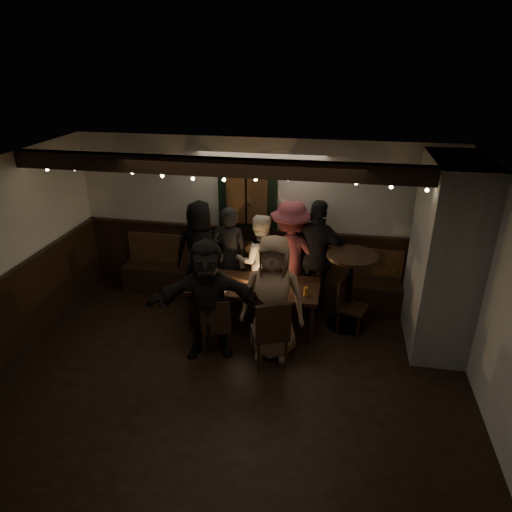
% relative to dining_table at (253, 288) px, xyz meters
% --- Properties ---
extents(room, '(6.02, 5.01, 2.62)m').
position_rel_dining_table_xyz_m(room, '(0.98, 0.02, 0.45)').
color(room, black).
rests_on(room, ground).
extents(dining_table, '(1.91, 0.82, 0.83)m').
position_rel_dining_table_xyz_m(dining_table, '(0.00, 0.00, 0.00)').
color(dining_table, black).
rests_on(dining_table, ground).
extents(chair_near_left, '(0.47, 0.47, 0.86)m').
position_rel_dining_table_xyz_m(chair_near_left, '(-0.35, -0.80, -0.14)').
color(chair_near_left, black).
rests_on(chair_near_left, ground).
extents(chair_near_right, '(0.57, 0.57, 0.98)m').
position_rel_dining_table_xyz_m(chair_near_right, '(0.41, -0.92, -0.07)').
color(chair_near_right, black).
rests_on(chair_near_right, ground).
extents(chair_end, '(0.49, 0.49, 0.84)m').
position_rel_dining_table_xyz_m(chair_end, '(1.37, 0.12, -0.15)').
color(chair_end, black).
rests_on(chair_end, ground).
extents(high_top, '(0.73, 0.73, 1.16)m').
position_rel_dining_table_xyz_m(high_top, '(1.38, 0.26, 0.11)').
color(high_top, black).
rests_on(high_top, ground).
extents(person_a, '(0.93, 0.73, 1.67)m').
position_rel_dining_table_xyz_m(person_a, '(-1.00, 0.69, 0.21)').
color(person_a, black).
rests_on(person_a, ground).
extents(person_b, '(0.62, 0.44, 1.62)m').
position_rel_dining_table_xyz_m(person_b, '(-0.51, 0.67, 0.19)').
color(person_b, black).
rests_on(person_b, ground).
extents(person_c, '(0.88, 0.76, 1.53)m').
position_rel_dining_table_xyz_m(person_c, '(-0.03, 0.65, 0.14)').
color(person_c, beige).
rests_on(person_c, ground).
extents(person_d, '(1.17, 0.71, 1.75)m').
position_rel_dining_table_xyz_m(person_d, '(0.46, 0.70, 0.25)').
color(person_d, brown).
rests_on(person_d, ground).
extents(person_e, '(1.13, 0.68, 1.80)m').
position_rel_dining_table_xyz_m(person_e, '(0.87, 0.68, 0.27)').
color(person_e, black).
rests_on(person_e, ground).
extents(person_f, '(1.61, 0.84, 1.66)m').
position_rel_dining_table_xyz_m(person_f, '(-0.46, -0.78, 0.21)').
color(person_f, black).
rests_on(person_f, ground).
extents(person_g, '(0.85, 0.56, 1.73)m').
position_rel_dining_table_xyz_m(person_g, '(0.38, -0.65, 0.24)').
color(person_g, '#9B785C').
rests_on(person_g, ground).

